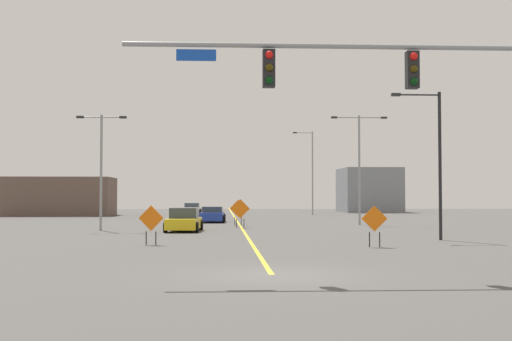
# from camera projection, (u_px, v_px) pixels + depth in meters

# --- Properties ---
(ground) EXTENTS (184.03, 184.03, 0.00)m
(ground) POSITION_uv_depth(u_px,v_px,m) (272.00, 275.00, 18.56)
(ground) COLOR #4C4947
(road_centre_stripe) EXTENTS (0.16, 102.24, 0.01)m
(road_centre_stripe) POSITION_uv_depth(u_px,v_px,m) (234.00, 217.00, 69.58)
(road_centre_stripe) COLOR yellow
(road_centre_stripe) RESTS_ON ground
(traffic_signal_assembly) EXTENTS (12.20, 0.44, 6.97)m
(traffic_signal_assembly) POSITION_uv_depth(u_px,v_px,m) (412.00, 90.00, 18.94)
(traffic_signal_assembly) COLOR gray
(traffic_signal_assembly) RESTS_ON ground
(street_lamp_near_right) EXTENTS (3.10, 0.24, 7.24)m
(street_lamp_near_right) POSITION_uv_depth(u_px,v_px,m) (101.00, 161.00, 42.29)
(street_lamp_near_right) COLOR gray
(street_lamp_near_right) RESTS_ON ground
(street_lamp_mid_right) EXTENTS (2.47, 0.24, 7.28)m
(street_lamp_mid_right) POSITION_uv_depth(u_px,v_px,m) (436.00, 156.00, 33.22)
(street_lamp_mid_right) COLOR black
(street_lamp_mid_right) RESTS_ON ground
(street_lamp_mid_left) EXTENTS (4.21, 0.24, 8.16)m
(street_lamp_mid_left) POSITION_uv_depth(u_px,v_px,m) (359.00, 159.00, 50.44)
(street_lamp_mid_left) COLOR gray
(street_lamp_mid_left) RESTS_ON ground
(street_lamp_far_left) EXTENTS (2.29, 0.24, 9.45)m
(street_lamp_far_left) POSITION_uv_depth(u_px,v_px,m) (311.00, 169.00, 76.54)
(street_lamp_far_left) COLOR gray
(street_lamp_far_left) RESTS_ON ground
(construction_sign_median_near) EXTENTS (1.21, 0.30, 1.85)m
(construction_sign_median_near) POSITION_uv_depth(u_px,v_px,m) (238.00, 210.00, 49.57)
(construction_sign_median_near) COLOR orange
(construction_sign_median_near) RESTS_ON ground
(construction_sign_left_lane) EXTENTS (1.10, 0.13, 1.75)m
(construction_sign_left_lane) POSITION_uv_depth(u_px,v_px,m) (374.00, 221.00, 28.62)
(construction_sign_left_lane) COLOR orange
(construction_sign_left_lane) RESTS_ON ground
(construction_sign_right_lane) EXTENTS (1.12, 0.26, 1.75)m
(construction_sign_right_lane) POSITION_uv_depth(u_px,v_px,m) (151.00, 220.00, 29.88)
(construction_sign_right_lane) COLOR orange
(construction_sign_right_lane) RESTS_ON ground
(construction_sign_right_shoulder) EXTENTS (1.31, 0.07, 1.94)m
(construction_sign_right_shoulder) POSITION_uv_depth(u_px,v_px,m) (240.00, 210.00, 45.86)
(construction_sign_right_shoulder) COLOR orange
(construction_sign_right_shoulder) RESTS_ON ground
(car_yellow_near) EXTENTS (2.25, 4.56, 1.43)m
(car_yellow_near) POSITION_uv_depth(u_px,v_px,m) (184.00, 221.00, 41.29)
(car_yellow_near) COLOR gold
(car_yellow_near) RESTS_ON ground
(car_blue_approaching) EXTENTS (2.16, 4.61, 1.28)m
(car_blue_approaching) POSITION_uv_depth(u_px,v_px,m) (213.00, 215.00, 55.27)
(car_blue_approaching) COLOR #1E389E
(car_blue_approaching) RESTS_ON ground
(car_silver_far) EXTENTS (2.09, 4.37, 1.33)m
(car_silver_far) POSITION_uv_depth(u_px,v_px,m) (192.00, 209.00, 78.11)
(car_silver_far) COLOR #B7BABF
(car_silver_far) RESTS_ON ground
(roadside_building_east) EXTENTS (7.36, 8.88, 5.80)m
(roadside_building_east) POSITION_uv_depth(u_px,v_px,m) (369.00, 190.00, 90.03)
(roadside_building_east) COLOR gray
(roadside_building_east) RESTS_ON ground
(roadside_building_west) EXTENTS (11.24, 6.62, 4.16)m
(roadside_building_west) POSITION_uv_depth(u_px,v_px,m) (61.00, 196.00, 73.71)
(roadside_building_west) COLOR brown
(roadside_building_west) RESTS_ON ground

